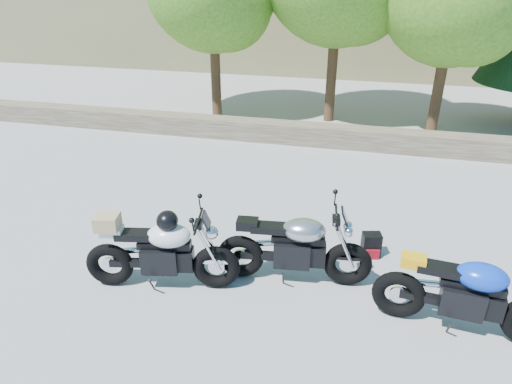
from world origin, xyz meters
TOP-DOWN VIEW (x-y plane):
  - ground at (0.00, 0.00)m, footprint 90.00×90.00m
  - stone_wall at (0.00, 5.50)m, footprint 22.00×0.55m
  - silver_bike at (1.05, -0.18)m, footprint 2.20×0.70m
  - white_bike at (-0.73, -0.74)m, footprint 2.15×0.74m
  - blue_bike at (3.21, -0.69)m, footprint 2.17×0.69m
  - backpack at (2.11, 0.72)m, footprint 0.32×0.29m

SIDE VIEW (x-z plane):
  - ground at x=0.00m, z-range 0.00..0.00m
  - backpack at x=2.11m, z-range -0.01..0.37m
  - stone_wall at x=0.00m, z-range 0.00..0.50m
  - blue_bike at x=3.21m, z-range -0.01..1.08m
  - silver_bike at x=1.05m, z-range -0.01..1.09m
  - white_bike at x=-0.73m, z-range -0.01..1.19m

